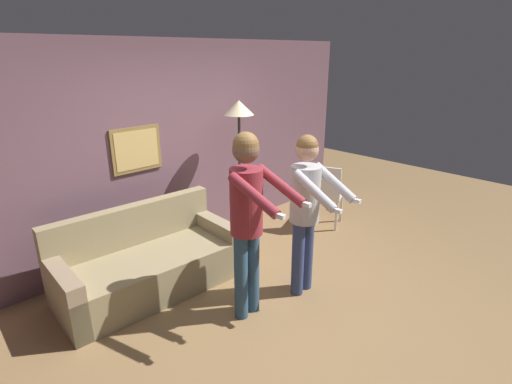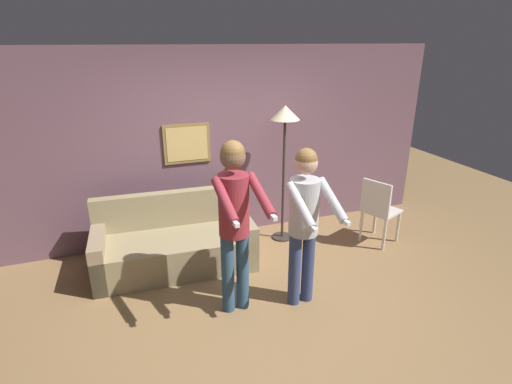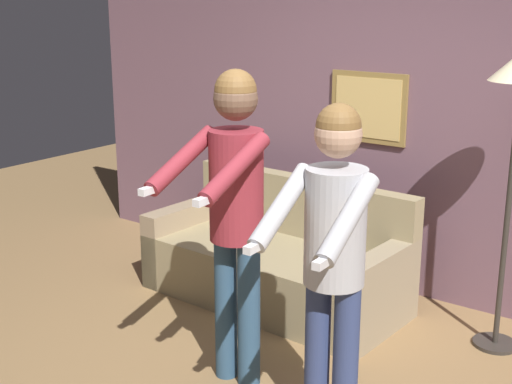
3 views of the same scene
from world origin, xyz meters
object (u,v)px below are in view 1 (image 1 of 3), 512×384
at_px(torchiere_lamp, 239,122).
at_px(person_standing_left, 248,209).
at_px(person_standing_right, 306,202).
at_px(dining_chair_distant, 327,192).
at_px(couch, 148,265).

relative_size(torchiere_lamp, person_standing_left, 1.04).
relative_size(person_standing_left, person_standing_right, 1.06).
bearing_deg(person_standing_right, person_standing_left, 170.71).
bearing_deg(torchiere_lamp, person_standing_right, -105.28).
height_order(person_standing_right, dining_chair_distant, person_standing_right).
xyz_separation_m(person_standing_left, dining_chair_distant, (2.24, 0.75, -0.58)).
bearing_deg(dining_chair_distant, couch, 172.76).
bearing_deg(torchiere_lamp, person_standing_left, -129.27).
bearing_deg(person_standing_right, dining_chair_distant, 29.02).
bearing_deg(couch, person_standing_right, -46.24).
xyz_separation_m(torchiere_lamp, dining_chair_distant, (1.16, -0.58, -1.08)).
bearing_deg(person_standing_left, person_standing_right, -9.29).
bearing_deg(torchiere_lamp, couch, -171.31).
height_order(torchiere_lamp, person_standing_left, torchiere_lamp).
xyz_separation_m(couch, dining_chair_distant, (2.70, -0.34, 0.25)).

